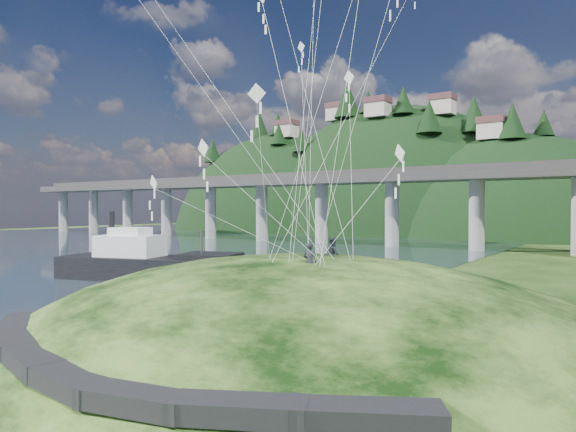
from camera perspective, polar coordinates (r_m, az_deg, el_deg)
The scene contains 10 objects.
ground at distance 31.35m, azimuth -12.68°, elevation -12.99°, with size 320.00×320.00×0.00m, color black.
water at distance 107.37m, azimuth -27.06°, elevation -3.15°, with size 240.00×240.00×0.00m, color #2B3D4F.
grass_hill at distance 28.27m, azimuth 2.14°, elevation -17.70°, with size 36.00×32.00×13.00m.
footpath at distance 19.26m, azimuth -19.29°, elevation -15.59°, with size 22.29×5.84×0.83m.
bridge at distance 102.99m, azimuth 6.40°, elevation 2.18°, with size 160.00×11.00×15.00m.
far_ridge at distance 157.97m, azimuth 9.91°, elevation -4.46°, with size 153.00×70.00×94.50m.
work_barge at distance 55.21m, azimuth -15.05°, elevation -5.05°, with size 20.99×11.34×7.09m.
wooden_dock at distance 40.22m, azimuth -15.79°, elevation -9.30°, with size 12.79×5.70×0.91m.
kite_flyers at distance 27.04m, azimuth 4.24°, elevation -2.53°, with size 2.00×4.88×1.95m.
kite_swarm at distance 28.42m, azimuth 0.09°, elevation 22.06°, with size 18.67×16.95×20.10m.
Camera 1 is at (22.42, -20.56, 7.56)m, focal length 32.00 mm.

